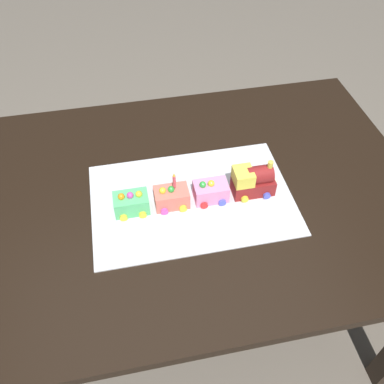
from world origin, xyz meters
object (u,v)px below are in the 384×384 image
cake_car_caboose_mint_green (131,203)px  birthday_candle (174,180)px  dining_table (195,212)px  cake_car_gondola_bubblegum (211,191)px  cake_car_flatbed_coral (171,197)px  cake_locomotive (253,181)px

cake_car_caboose_mint_green → birthday_candle: (-0.13, -0.00, 0.07)m
dining_table → birthday_candle: size_ratio=26.02×
cake_car_gondola_bubblegum → cake_car_flatbed_coral: bearing=0.0°
cake_car_caboose_mint_green → birthday_candle: bearing=-180.0°
cake_car_gondola_bubblegum → cake_car_caboose_mint_green: bearing=0.0°
dining_table → cake_car_flatbed_coral: 0.17m
cake_car_gondola_bubblegum → cake_car_flatbed_coral: 0.12m
dining_table → cake_locomotive: bearing=165.1°
cake_locomotive → birthday_candle: 0.24m
cake_car_flatbed_coral → dining_table: bearing=-150.9°
dining_table → cake_car_caboose_mint_green: 0.25m
cake_locomotive → cake_car_gondola_bubblegum: bearing=0.0°
dining_table → cake_locomotive: size_ratio=10.00×
cake_car_caboose_mint_green → cake_car_flatbed_coral: bearing=-180.0°
cake_locomotive → cake_car_gondola_bubblegum: cake_locomotive is taller
cake_locomotive → dining_table: bearing=-14.9°
cake_car_flatbed_coral → cake_car_gondola_bubblegum: bearing=180.0°
cake_car_gondola_bubblegum → birthday_candle: birthday_candle is taller
cake_car_flatbed_coral → cake_car_caboose_mint_green: same height
cake_locomotive → cake_car_gondola_bubblegum: size_ratio=1.40×
cake_car_caboose_mint_green → dining_table: bearing=-167.3°
cake_locomotive → cake_car_caboose_mint_green: (0.36, 0.00, -0.02)m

